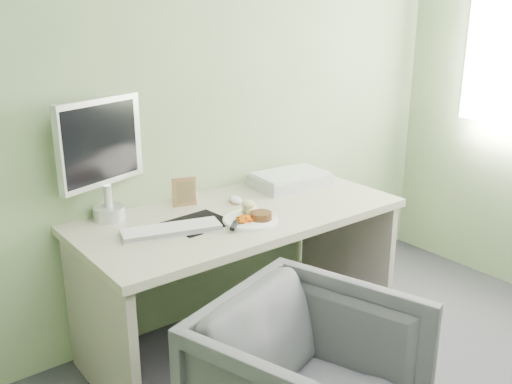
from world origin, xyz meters
TOP-DOWN VIEW (x-y plane):
  - wall_back at (0.00, 2.00)m, footprint 3.50×0.00m
  - desk at (0.00, 1.62)m, footprint 1.60×0.75m
  - plate at (-0.04, 1.49)m, footprint 0.26×0.26m
  - steak at (-0.00, 1.46)m, footprint 0.12×0.12m
  - potato_pile at (-0.01, 1.55)m, footprint 0.13×0.11m
  - carrot_heap at (-0.09, 1.48)m, footprint 0.08×0.07m
  - steak_knife at (-0.14, 1.47)m, footprint 0.19×0.18m
  - mousepad at (-0.24, 1.62)m, footprint 0.29×0.26m
  - keyboard at (-0.40, 1.60)m, footprint 0.46×0.25m
  - computer_mouse at (0.06, 1.75)m, footprint 0.07×0.10m
  - photo_frame at (-0.17, 1.86)m, footprint 0.12×0.05m
  - eyedrop_bottle at (-0.08, 1.91)m, footprint 0.02×0.02m
  - scanner at (0.47, 1.80)m, footprint 0.43×0.30m
  - monitor at (-0.55, 1.94)m, footprint 0.46×0.20m

SIDE VIEW (x-z plane):
  - desk at x=0.00m, z-range 0.18..0.91m
  - mousepad at x=-0.24m, z-range 0.73..0.73m
  - plate at x=-0.04m, z-range 0.73..0.74m
  - keyboard at x=-0.40m, z-range 0.74..0.76m
  - computer_mouse at x=0.06m, z-range 0.73..0.76m
  - steak_knife at x=-0.14m, z-range 0.75..0.76m
  - eyedrop_bottle at x=-0.08m, z-range 0.73..0.79m
  - steak at x=0.00m, z-range 0.74..0.78m
  - scanner at x=0.47m, z-range 0.73..0.79m
  - carrot_heap at x=-0.09m, z-range 0.74..0.79m
  - potato_pile at x=-0.01m, z-range 0.74..0.80m
  - photo_frame at x=-0.17m, z-range 0.73..0.88m
  - monitor at x=-0.55m, z-range 0.77..1.34m
  - wall_back at x=0.00m, z-range -0.40..3.10m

